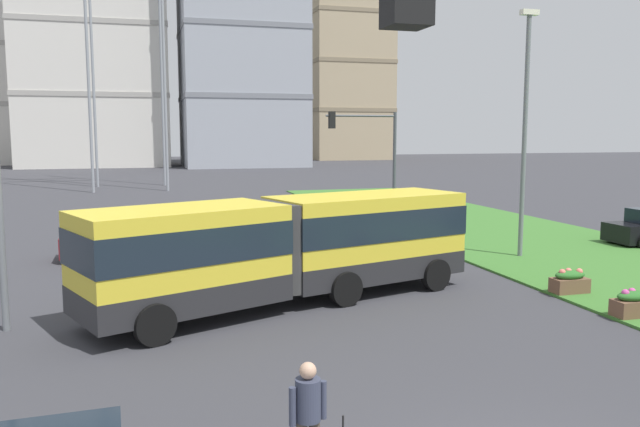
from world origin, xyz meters
TOP-DOWN VIEW (x-y plane):
  - articulated_bus at (-1.17, 10.45)m, footprint 11.93×6.24m
  - car_maroon_sedan at (-6.04, 18.88)m, footprint 4.44×2.11m
  - pedestrian_crossing at (-3.03, 1.18)m, footprint 0.57×0.36m
  - flower_planter_2 at (7.25, 6.45)m, footprint 1.10×0.56m
  - flower_planter_3 at (7.25, 9.05)m, footprint 1.10×0.56m
  - traffic_light_far_right at (5.70, 22.00)m, footprint 3.59×0.28m
  - streetlight_median at (9.15, 14.57)m, footprint 0.70×0.28m
  - apartment_tower_westcentre at (-11.25, 96.26)m, footprint 21.10×19.29m
  - apartment_tower_centre at (9.87, 88.50)m, footprint 17.72×15.86m
  - apartment_tower_eastcentre at (33.01, 111.25)m, footprint 14.85×18.64m

SIDE VIEW (x-z plane):
  - flower_planter_2 at x=7.25m, z-range 0.06..0.80m
  - flower_planter_3 at x=7.25m, z-range 0.06..0.80m
  - car_maroon_sedan at x=-6.04m, z-range -0.04..1.54m
  - pedestrian_crossing at x=-3.03m, z-range 0.13..1.87m
  - articulated_bus at x=-1.17m, z-range 0.15..3.15m
  - traffic_light_far_right at x=5.70m, z-range 1.10..7.00m
  - streetlight_median at x=9.15m, z-range 0.45..9.94m
  - apartment_tower_centre at x=9.87m, z-range 0.02..38.69m
  - apartment_tower_westcentre at x=-11.25m, z-range 0.02..39.62m
  - apartment_tower_eastcentre at x=33.01m, z-range 0.02..43.68m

